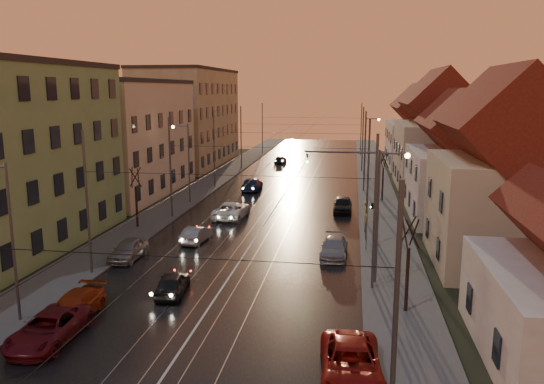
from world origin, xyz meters
The scene contains 45 objects.
ground centered at (0.00, 0.00, 0.00)m, with size 160.00×160.00×0.00m, color black.
road centered at (0.00, 40.00, 0.02)m, with size 16.00×120.00×0.04m, color black.
sidewalk_left centered at (-10.00, 40.00, 0.07)m, with size 4.00×120.00×0.15m, color #4C4C4C.
sidewalk_right centered at (10.00, 40.00, 0.07)m, with size 4.00×120.00×0.15m, color #4C4C4C.
tram_rail_0 centered at (-2.20, 40.00, 0.06)m, with size 0.06×120.00×0.03m, color gray.
tram_rail_1 centered at (-0.77, 40.00, 0.06)m, with size 0.06×120.00×0.03m, color gray.
tram_rail_2 centered at (0.77, 40.00, 0.06)m, with size 0.06×120.00×0.03m, color gray.
tram_rail_3 centered at (2.20, 40.00, 0.06)m, with size 0.06×120.00×0.03m, color gray.
apartment_left_1 centered at (-17.50, 14.00, 6.50)m, with size 10.00×18.00×13.00m, color #698F5B.
apartment_left_2 centered at (-17.50, 34.00, 6.00)m, with size 10.00×20.00×12.00m, color beige.
apartment_left_3 centered at (-17.50, 58.00, 7.00)m, with size 10.00×24.00×14.00m, color #958360.
house_right_1 centered at (17.00, 15.00, 5.45)m, with size 8.67×10.20×10.80m.
house_right_2 centered at (17.00, 28.00, 4.64)m, with size 9.18×12.24×9.20m.
house_right_3 centered at (17.00, 43.00, 5.80)m, with size 9.18×14.28×11.50m.
house_right_4 centered at (17.00, 61.00, 5.05)m, with size 9.18×16.32×10.00m.
catenary_pole_r_0 centered at (8.60, -6.00, 4.50)m, with size 0.16×0.16×9.00m, color #595B60.
catenary_pole_l_1 centered at (-8.60, 9.00, 4.50)m, with size 0.16×0.16×9.00m, color #595B60.
catenary_pole_r_1 centered at (8.60, 9.00, 4.50)m, with size 0.16×0.16×9.00m, color #595B60.
catenary_pole_l_2 centered at (-8.60, 24.00, 4.50)m, with size 0.16×0.16×9.00m, color #595B60.
catenary_pole_r_2 centered at (8.60, 24.00, 4.50)m, with size 0.16×0.16×9.00m, color #595B60.
catenary_pole_l_3 centered at (-8.60, 39.00, 4.50)m, with size 0.16×0.16×9.00m, color #595B60.
catenary_pole_r_3 centered at (8.60, 39.00, 4.50)m, with size 0.16×0.16×9.00m, color #595B60.
catenary_pole_l_4 centered at (-8.60, 54.00, 4.50)m, with size 0.16×0.16×9.00m, color #595B60.
catenary_pole_r_4 centered at (8.60, 54.00, 4.50)m, with size 0.16×0.16×9.00m, color #595B60.
catenary_pole_l_5 centered at (-8.60, 72.00, 4.50)m, with size 0.16×0.16×9.00m, color #595B60.
catenary_pole_r_5 centered at (8.60, 72.00, 4.50)m, with size 0.16×0.16×9.00m, color #595B60.
street_lamp_0 centered at (-9.10, 2.00, 4.89)m, with size 1.75×0.32×8.00m.
street_lamp_1 centered at (9.10, 10.00, 4.89)m, with size 1.75×0.32×8.00m.
street_lamp_2 centered at (-9.10, 30.00, 4.89)m, with size 1.75×0.32×8.00m.
street_lamp_3 centered at (9.10, 46.00, 4.89)m, with size 1.75×0.32×8.00m.
traffic_light_mast centered at (7.99, 18.00, 4.60)m, with size 5.30×0.32×7.20m.
bare_tree_0 centered at (-10.20, 20.00, 2.49)m, with size 1.09×1.09×5.11m.
bare_tree_1 centered at (10.20, 6.00, 2.49)m, with size 1.09×1.09×5.11m.
bare_tree_2 centered at (10.40, 34.00, 2.49)m, with size 1.09×1.09×5.11m.
driving_car_0 centered at (-2.55, 6.71, 0.64)m, with size 1.51×3.75×1.28m, color black.
driving_car_1 centered at (-4.20, 16.84, 0.62)m, with size 1.31×3.77×1.24m, color #939297.
driving_car_2 centered at (-3.29, 24.70, 0.73)m, with size 2.43×5.27×1.47m, color white.
driving_car_3 centered at (-3.94, 37.93, 0.73)m, with size 2.04×5.03×1.46m, color #152141.
driving_car_4 centered at (-3.74, 60.27, 0.62)m, with size 1.47×3.64×1.24m, color black.
parked_left_1 centered at (-6.20, 0.29, 0.67)m, with size 2.24×4.86×1.35m, color #570E18.
parked_left_2 centered at (-6.35, 2.80, 0.64)m, with size 1.80×4.43×1.29m, color maroon.
parked_left_3 centered at (-7.60, 12.27, 0.69)m, with size 1.62×4.03×1.37m, color gray.
parked_right_0 centered at (7.45, -0.95, 0.73)m, with size 2.41×5.22×1.45m, color #A21410.
parked_right_1 centered at (6.20, 14.98, 0.63)m, with size 1.77×4.35×1.26m, color #A6A5AB.
parked_right_2 centered at (6.49, 28.55, 0.72)m, with size 1.70×4.22×1.44m, color black.
Camera 1 is at (7.26, -20.38, 11.38)m, focal length 35.00 mm.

